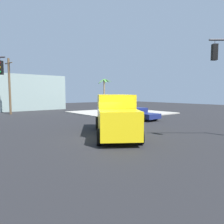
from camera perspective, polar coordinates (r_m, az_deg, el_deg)
ground_plane at (r=14.08m, az=-3.15°, el=-7.44°), size 100.00×100.00×0.00m
sidewalk_corner_far at (r=32.75m, az=2.33°, el=-0.13°), size 12.82×12.82×0.14m
delivery_truck at (r=15.47m, az=0.71°, el=-0.54°), size 6.44×7.87×2.96m
pickup_navy at (r=24.68m, az=7.14°, el=-0.35°), size 2.34×5.24×1.38m
vending_machine_red at (r=32.74m, az=3.83°, el=1.61°), size 1.15×1.17×1.85m
palm_tree_far at (r=35.61m, az=-2.12°, el=6.22°), size 2.57×2.33×5.42m
utility_pole at (r=33.84m, az=-26.24°, el=6.49°), size 0.53×2.18×8.09m
building_backdrop at (r=41.62m, az=-25.46°, el=4.79°), size 17.57×6.00×6.37m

